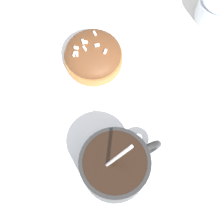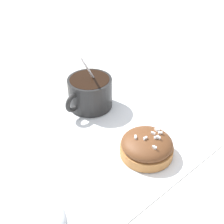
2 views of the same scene
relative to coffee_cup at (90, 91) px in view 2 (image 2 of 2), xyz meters
name	(u,v)px [view 2 (image 2 of 2)]	position (x,y,z in m)	size (l,w,h in m)	color
ground_plane	(113,129)	(0.09, 0.00, -0.04)	(3.00, 3.00, 0.00)	silver
paper_napkin	(113,129)	(0.09, 0.00, -0.04)	(0.36, 0.35, 0.00)	white
coffee_cup	(90,91)	(0.00, 0.00, 0.00)	(0.09, 0.11, 0.12)	black
frosted_pastry	(147,146)	(0.18, 0.00, -0.02)	(0.09, 0.09, 0.04)	#B2753D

